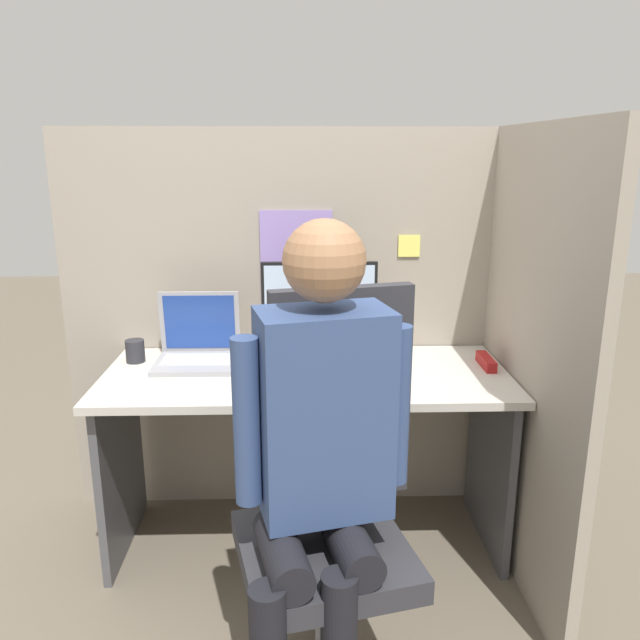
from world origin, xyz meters
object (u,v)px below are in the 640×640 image
Objects in this scene: laptop at (198,350)px; carrot_toy at (310,385)px; monitor at (319,306)px; person at (321,443)px; pen_cup at (135,351)px; paper_box at (319,355)px; office_chair at (332,490)px; stapler at (486,362)px.

carrot_toy is (0.44, -0.32, -0.03)m from laptop.
person is (-0.02, -0.89, -0.14)m from monitor.
pen_cup is at bearing 153.78° from carrot_toy.
person is at bearing -51.93° from pen_cup.
pen_cup is (-0.74, 0.03, 0.01)m from paper_box.
person is at bearing -62.63° from laptop.
person is at bearing -91.38° from paper_box.
office_chair reaches higher than paper_box.
monitor is at bearing 88.63° from person.
laptop is 0.91m from office_chair.
laptop is 0.23× the size of person.
laptop is 2.60× the size of carrot_toy.
pen_cup reaches higher than carrot_toy.
laptop is at bearing 124.21° from office_chair.
stapler is (1.13, -0.08, -0.03)m from laptop.
monitor is 0.38× the size of office_chair.
stapler is at bearing 50.43° from person.
laptop is at bearing 179.84° from monitor.
paper_box is 1.95× the size of stapler.
carrot_toy is 0.09× the size of person.
stapler is (0.65, -0.07, -0.01)m from paper_box.
laptop is (-0.48, 0.00, -0.18)m from monitor.
pen_cup is (-0.69, 0.34, 0.02)m from carrot_toy.
office_chair is (0.02, -0.73, -0.18)m from paper_box.
office_chair is at bearing -88.70° from paper_box.
laptop is at bearing 179.52° from paper_box.
paper_box is 0.89m from person.
laptop reaches higher than paper_box.
office_chair is (0.06, -0.41, -0.17)m from carrot_toy.
monitor reaches higher than carrot_toy.
paper_box is at bearing -90.00° from monitor.
laptop is at bearing 143.97° from carrot_toy.
paper_box is 0.74m from pen_cup.
paper_box is at bearing 173.56° from stapler.
pen_cup is (-0.74, 0.02, -0.18)m from monitor.
monitor is 2.73× the size of stapler.
laptop reaches higher than stapler.
pen_cup is at bearing 175.93° from stapler.
monitor is 0.38m from carrot_toy.
stapler is 1.39m from pen_cup.
pen_cup is (-0.75, 0.75, 0.19)m from office_chair.
person is 1.16m from pen_cup.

